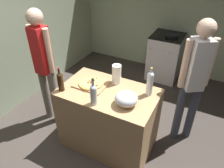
# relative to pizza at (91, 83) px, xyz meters

# --- Properties ---
(ground_plane) EXTENTS (4.41, 3.79, 0.02)m
(ground_plane) POSITION_rel_pizza_xyz_m (0.36, 0.84, -0.94)
(ground_plane) COLOR #3F3833
(kitchen_wall_rear) EXTENTS (4.41, 0.10, 2.60)m
(kitchen_wall_rear) POSITION_rel_pizza_xyz_m (0.36, 2.49, 0.37)
(kitchen_wall_rear) COLOR #99A889
(kitchen_wall_rear) RESTS_ON ground_plane
(kitchen_wall_left) EXTENTS (0.10, 3.79, 2.60)m
(kitchen_wall_left) POSITION_rel_pizza_xyz_m (-1.60, 0.84, 0.37)
(kitchen_wall_left) COLOR #99A889
(kitchen_wall_left) RESTS_ON ground_plane
(counter) EXTENTS (1.20, 0.73, 0.90)m
(counter) POSITION_rel_pizza_xyz_m (0.26, -0.03, -0.48)
(counter) COLOR tan
(counter) RESTS_ON ground_plane
(cutting_board) EXTENTS (0.40, 0.32, 0.02)m
(cutting_board) POSITION_rel_pizza_xyz_m (-0.00, 0.00, -0.02)
(cutting_board) COLOR tan
(cutting_board) RESTS_ON counter
(pizza) EXTENTS (0.32, 0.32, 0.03)m
(pizza) POSITION_rel_pizza_xyz_m (0.00, 0.00, 0.00)
(pizza) COLOR tan
(pizza) RESTS_ON cutting_board
(mixing_bowl) EXTENTS (0.26, 0.26, 0.16)m
(mixing_bowl) POSITION_rel_pizza_xyz_m (0.55, -0.15, 0.05)
(mixing_bowl) COLOR #B2B2B7
(mixing_bowl) RESTS_ON counter
(paper_towel_roll) EXTENTS (0.12, 0.12, 0.26)m
(paper_towel_roll) POSITION_rel_pizza_xyz_m (0.26, 0.20, 0.09)
(paper_towel_roll) COLOR white
(paper_towel_roll) RESTS_ON counter
(wine_bottle_clear) EXTENTS (0.07, 0.07, 0.31)m
(wine_bottle_clear) POSITION_rel_pizza_xyz_m (-0.26, -0.26, 0.10)
(wine_bottle_clear) COLOR #331E0F
(wine_bottle_clear) RESTS_ON counter
(wine_bottle_amber) EXTENTS (0.07, 0.07, 0.36)m
(wine_bottle_amber) POSITION_rel_pizza_xyz_m (0.71, 0.15, 0.14)
(wine_bottle_amber) COLOR silver
(wine_bottle_amber) RESTS_ON counter
(wine_bottle_green) EXTENTS (0.08, 0.08, 0.33)m
(wine_bottle_green) POSITION_rel_pizza_xyz_m (0.23, -0.30, 0.11)
(wine_bottle_green) COLOR silver
(wine_bottle_green) RESTS_ON counter
(stove) EXTENTS (0.60, 0.64, 0.96)m
(stove) POSITION_rel_pizza_xyz_m (0.42, 2.09, -0.47)
(stove) COLOR #B7B7BC
(stove) RESTS_ON ground_plane
(person_in_stripes) EXTENTS (0.36, 0.21, 1.75)m
(person_in_stripes) POSITION_rel_pizza_xyz_m (-0.78, 0.01, 0.09)
(person_in_stripes) COLOR slate
(person_in_stripes) RESTS_ON ground_plane
(person_in_red) EXTENTS (0.34, 0.29, 1.75)m
(person_in_red) POSITION_rel_pizza_xyz_m (1.14, 0.57, 0.09)
(person_in_red) COLOR #383D4C
(person_in_red) RESTS_ON ground_plane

